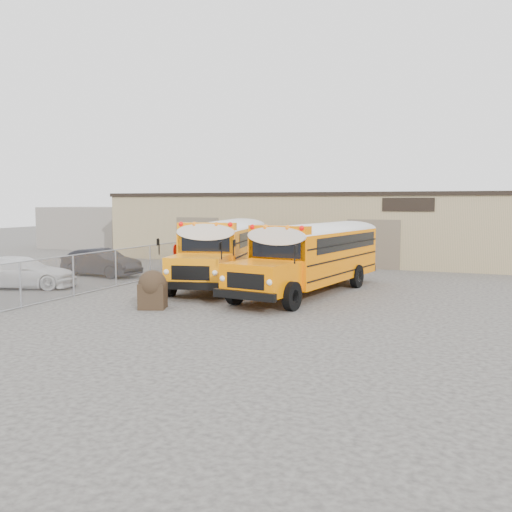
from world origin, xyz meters
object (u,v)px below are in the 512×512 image
at_px(tarp_bundle, 153,289).
at_px(car_white, 21,272).
at_px(school_bus_right, 363,243).
at_px(school_bus_left, 248,238).
at_px(car_dark, 101,262).

bearing_deg(tarp_bundle, car_white, 166.19).
xyz_separation_m(tarp_bundle, car_white, (-8.61, 2.12, -0.02)).
relative_size(school_bus_right, car_white, 2.16).
bearing_deg(school_bus_left, car_white, -119.68).
bearing_deg(tarp_bundle, school_bus_left, 97.95).
bearing_deg(car_white, school_bus_left, -51.71).
bearing_deg(school_bus_right, school_bus_left, 170.63).
distance_m(tarp_bundle, car_dark, 10.59).
distance_m(school_bus_left, car_dark, 9.01).
xyz_separation_m(school_bus_right, car_dark, (-13.28, -5.50, -1.07)).
xyz_separation_m(school_bus_right, tarp_bundle, (-5.44, -12.62, -1.07)).
bearing_deg(car_white, tarp_bundle, -125.84).
height_order(car_white, car_dark, car_dark).
bearing_deg(car_dark, tarp_bundle, -127.48).
bearing_deg(car_dark, school_bus_left, -36.60).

